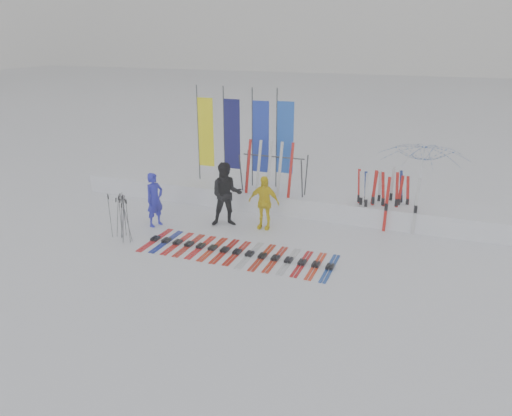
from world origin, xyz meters
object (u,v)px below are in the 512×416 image
at_px(person_blue, 155,200).
at_px(ski_rack, 273,169).
at_px(person_yellow, 264,202).
at_px(ski_row, 237,252).
at_px(person_black, 226,195).
at_px(tent_canopy, 420,182).

relative_size(person_blue, ski_rack, 0.79).
bearing_deg(person_yellow, ski_row, -92.50).
bearing_deg(person_blue, person_black, -49.68).
relative_size(person_black, tent_canopy, 0.71).
height_order(tent_canopy, ski_rack, tent_canopy).
distance_m(person_blue, ski_row, 3.27).
relative_size(person_black, ski_rack, 0.93).
xyz_separation_m(person_yellow, tent_canopy, (4.12, 2.31, 0.42)).
xyz_separation_m(tent_canopy, ski_rack, (-4.36, -0.80, 0.18)).
height_order(person_yellow, ski_rack, ski_rack).
bearing_deg(person_black, ski_row, -83.43).
xyz_separation_m(person_black, ski_rack, (0.87, 1.69, 0.43)).
bearing_deg(ski_rack, person_yellow, -81.15).
bearing_deg(ski_row, ski_rack, 93.41).
relative_size(person_blue, person_black, 0.84).
distance_m(person_blue, person_black, 2.11).
height_order(person_yellow, tent_canopy, tent_canopy).
distance_m(person_yellow, tent_canopy, 4.75).
distance_m(person_blue, person_yellow, 3.20).
distance_m(person_yellow, ski_row, 2.07).
bearing_deg(ski_rack, tent_canopy, 10.43).
relative_size(person_yellow, ski_rack, 0.77).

